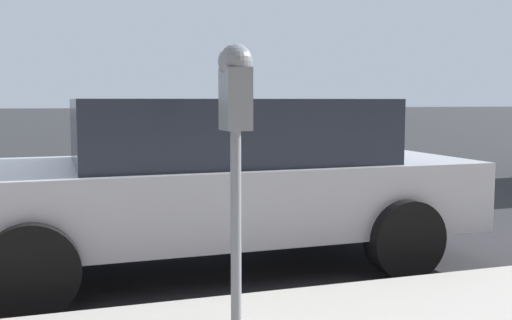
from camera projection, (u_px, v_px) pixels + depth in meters
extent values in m
plane|color=#2B2B2D|center=(209.00, 241.00, 6.11)|extent=(220.00, 220.00, 0.00)
cylinder|color=gray|center=(236.00, 229.00, 3.33)|extent=(0.06, 0.06, 1.10)
cube|color=gray|center=(235.00, 99.00, 3.26)|extent=(0.20, 0.14, 0.34)
sphere|color=gray|center=(235.00, 61.00, 3.24)|extent=(0.19, 0.19, 0.19)
cube|color=#19389E|center=(230.00, 107.00, 3.36)|extent=(0.01, 0.11, 0.12)
cube|color=black|center=(230.00, 85.00, 3.35)|extent=(0.01, 0.10, 0.08)
cube|color=#B7BABF|center=(207.00, 195.00, 5.17)|extent=(1.85, 4.57, 0.58)
cube|color=#232833|center=(227.00, 130.00, 5.18)|extent=(1.61, 2.56, 0.53)
cylinder|color=black|center=(31.00, 271.00, 3.90)|extent=(0.23, 0.64, 0.64)
cylinder|color=black|center=(37.00, 219.00, 5.60)|extent=(0.23, 0.64, 0.64)
cylinder|color=black|center=(405.00, 239.00, 4.80)|extent=(0.23, 0.64, 0.64)
cylinder|color=black|center=(313.00, 203.00, 6.50)|extent=(0.23, 0.64, 0.64)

